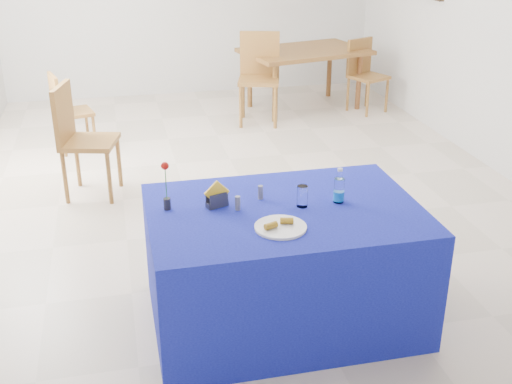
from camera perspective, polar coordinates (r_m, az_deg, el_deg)
floor at (r=5.92m, az=-0.95°, el=0.31°), size 7.00×7.00×0.00m
plate at (r=3.52m, az=2.19°, el=-3.15°), size 0.29×0.29×0.01m
drinking_glass at (r=3.76m, az=4.14°, el=-0.38°), size 0.06×0.06×0.13m
salt_shaker at (r=3.72m, az=-1.64°, el=-0.99°), size 0.03×0.03×0.08m
pepper_shaker at (r=3.86m, az=0.40°, el=-0.03°), size 0.03×0.03×0.08m
blue_table at (r=3.94m, az=2.47°, el=-6.45°), size 1.60×1.10×0.76m
water_bottle at (r=3.84m, az=7.38°, el=0.09°), size 0.07×0.07×0.21m
napkin_holder at (r=3.77m, az=-3.50°, el=-0.61°), size 0.15×0.09×0.16m
rose_vase at (r=3.72m, az=-7.99°, el=0.42°), size 0.05×0.05×0.29m
oak_table at (r=8.25m, az=4.35°, el=12.00°), size 1.68×1.28×0.76m
chair_bg_left at (r=7.72m, az=0.29°, el=10.70°), size 0.58×0.58×1.05m
chair_bg_right at (r=8.28m, az=9.59°, el=10.65°), size 0.53×0.53×0.90m
chair_win_a at (r=5.80m, az=-15.52°, el=5.06°), size 0.55×0.55×1.00m
chair_win_b at (r=7.00m, az=-16.58°, el=7.24°), size 0.45×0.45×0.83m
banana_pieces at (r=3.51m, az=2.07°, el=-2.78°), size 0.18×0.09×0.04m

